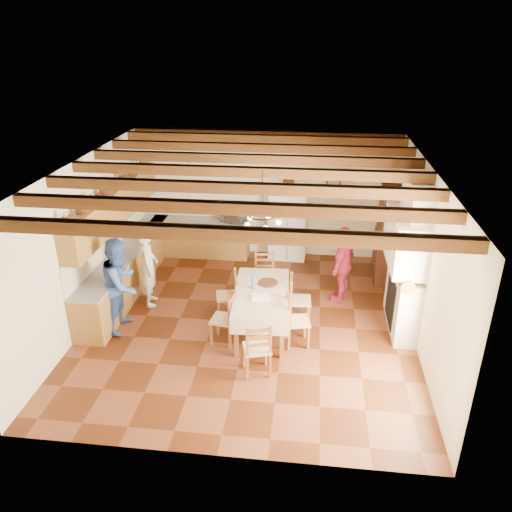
{
  "coord_description": "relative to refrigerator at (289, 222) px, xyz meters",
  "views": [
    {
      "loc": [
        1.06,
        -7.97,
        5.1
      ],
      "look_at": [
        0.1,
        0.3,
        1.25
      ],
      "focal_mm": 35.0,
      "sensor_mm": 36.0,
      "label": 1
    }
  ],
  "objects": [
    {
      "name": "floor",
      "position": [
        -0.55,
        -3.11,
        -0.88
      ],
      "size": [
        6.0,
        6.5,
        0.02
      ],
      "primitive_type": "cube",
      "color": "#461E0B",
      "rests_on": "ground"
    },
    {
      "name": "ceiling",
      "position": [
        -0.55,
        -3.11,
        2.14
      ],
      "size": [
        6.0,
        6.5,
        0.02
      ],
      "primitive_type": "cube",
      "color": "silver",
      "rests_on": "ground"
    },
    {
      "name": "wall_back",
      "position": [
        -0.55,
        0.15,
        0.63
      ],
      "size": [
        6.0,
        0.02,
        3.0
      ],
      "primitive_type": "cube",
      "color": "white",
      "rests_on": "ground"
    },
    {
      "name": "wall_front",
      "position": [
        -0.55,
        -6.37,
        0.63
      ],
      "size": [
        6.0,
        0.02,
        3.0
      ],
      "primitive_type": "cube",
      "color": "white",
      "rests_on": "ground"
    },
    {
      "name": "wall_left",
      "position": [
        -3.56,
        -3.11,
        0.63
      ],
      "size": [
        0.02,
        6.5,
        3.0
      ],
      "primitive_type": "cube",
      "color": "white",
      "rests_on": "ground"
    },
    {
      "name": "wall_right",
      "position": [
        2.46,
        -3.11,
        0.63
      ],
      "size": [
        0.02,
        6.5,
        3.0
      ],
      "primitive_type": "cube",
      "color": "white",
      "rests_on": "ground"
    },
    {
      "name": "ceiling_beams",
      "position": [
        -0.55,
        -3.11,
        2.04
      ],
      "size": [
        6.0,
        6.3,
        0.16
      ],
      "primitive_type": null,
      "color": "#36180C",
      "rests_on": "ground"
    },
    {
      "name": "lower_cabinets_left",
      "position": [
        -3.25,
        -2.06,
        -0.44
      ],
      "size": [
        0.6,
        4.3,
        0.86
      ],
      "primitive_type": "cube",
      "color": "brown",
      "rests_on": "ground"
    },
    {
      "name": "lower_cabinets_back",
      "position": [
        -2.1,
        -0.16,
        -0.44
      ],
      "size": [
        2.3,
        0.6,
        0.86
      ],
      "primitive_type": "cube",
      "color": "brown",
      "rests_on": "ground"
    },
    {
      "name": "countertop_left",
      "position": [
        -3.25,
        -2.06,
        0.01
      ],
      "size": [
        0.62,
        4.3,
        0.04
      ],
      "primitive_type": "cube",
      "color": "gray",
      "rests_on": "lower_cabinets_left"
    },
    {
      "name": "countertop_back",
      "position": [
        -2.1,
        -0.16,
        0.01
      ],
      "size": [
        2.34,
        0.62,
        0.04
      ],
      "primitive_type": "cube",
      "color": "gray",
      "rests_on": "lower_cabinets_back"
    },
    {
      "name": "backsplash_left",
      "position": [
        -3.54,
        -2.06,
        0.33
      ],
      "size": [
        0.03,
        4.3,
        0.6
      ],
      "primitive_type": "cube",
      "color": "silver",
      "rests_on": "ground"
    },
    {
      "name": "backsplash_back",
      "position": [
        -2.1,
        0.12,
        0.33
      ],
      "size": [
        2.3,
        0.03,
        0.6
      ],
      "primitive_type": "cube",
      "color": "silver",
      "rests_on": "ground"
    },
    {
      "name": "upper_cabinets",
      "position": [
        -3.38,
        -2.06,
        0.98
      ],
      "size": [
        0.35,
        4.2,
        0.7
      ],
      "primitive_type": "cube",
      "color": "brown",
      "rests_on": "ground"
    },
    {
      "name": "fireplace",
      "position": [
        2.17,
        -2.91,
        0.53
      ],
      "size": [
        0.56,
        1.6,
        2.8
      ],
      "primitive_type": null,
      "color": "beige",
      "rests_on": "ground"
    },
    {
      "name": "wall_picture",
      "position": [
        1.0,
        0.12,
        0.98
      ],
      "size": [
        0.34,
        0.03,
        0.42
      ],
      "primitive_type": "cube",
      "color": "black",
      "rests_on": "ground"
    },
    {
      "name": "refrigerator",
      "position": [
        0.0,
        0.0,
        0.0
      ],
      "size": [
        0.91,
        0.77,
        1.74
      ],
      "primitive_type": "cube",
      "rotation": [
        0.0,
        0.0,
        -0.06
      ],
      "color": "white",
      "rests_on": "floor"
    },
    {
      "name": "hutch",
      "position": [
        2.2,
        -0.85,
        0.2
      ],
      "size": [
        0.55,
        1.2,
        2.14
      ],
      "primitive_type": null,
      "rotation": [
        0.0,
        0.0,
        -0.05
      ],
      "color": "#3A180E",
      "rests_on": "floor"
    },
    {
      "name": "dining_table",
      "position": [
        -0.29,
        -3.34,
        -0.14
      ],
      "size": [
        1.05,
        1.91,
        0.81
      ],
      "rotation": [
        0.0,
        0.0,
        0.06
      ],
      "color": "silver",
      "rests_on": "floor"
    },
    {
      "name": "chandelier",
      "position": [
        -0.29,
        -3.34,
        1.38
      ],
      "size": [
        0.47,
        0.47,
        0.03
      ],
      "primitive_type": "torus",
      "color": "black",
      "rests_on": "ground"
    },
    {
      "name": "chair_left_near",
      "position": [
        -0.91,
        -3.79,
        -0.39
      ],
      "size": [
        0.46,
        0.47,
        0.96
      ],
      "primitive_type": null,
      "rotation": [
        0.0,
        0.0,
        -1.71
      ],
      "color": "brown",
      "rests_on": "floor"
    },
    {
      "name": "chair_left_far",
      "position": [
        -0.98,
        -2.97,
        -0.39
      ],
      "size": [
        0.49,
        0.5,
        0.96
      ],
      "primitive_type": null,
      "rotation": [
        0.0,
        0.0,
        -1.34
      ],
      "color": "brown",
      "rests_on": "floor"
    },
    {
      "name": "chair_right_near",
      "position": [
        0.38,
        -3.7,
        -0.39
      ],
      "size": [
        0.48,
        0.49,
        0.96
      ],
      "primitive_type": null,
      "rotation": [
        0.0,
        0.0,
        1.77
      ],
      "color": "brown",
      "rests_on": "floor"
    },
    {
      "name": "chair_right_far",
      "position": [
        0.39,
        -2.98,
        -0.39
      ],
      "size": [
        0.42,
        0.44,
        0.96
      ],
      "primitive_type": null,
      "rotation": [
        0.0,
        0.0,
        1.62
      ],
      "color": "brown",
      "rests_on": "floor"
    },
    {
      "name": "chair_end_near",
      "position": [
        -0.23,
        -4.58,
        -0.39
      ],
      "size": [
        0.51,
        0.5,
        0.96
      ],
      "primitive_type": null,
      "rotation": [
        0.0,
        0.0,
        3.42
      ],
      "color": "brown",
      "rests_on": "floor"
    },
    {
      "name": "chair_end_far",
      "position": [
        -0.35,
        -2.13,
        -0.39
      ],
      "size": [
        0.47,
        0.45,
        0.96
      ],
      "primitive_type": null,
      "rotation": [
        0.0,
        0.0,
        0.13
      ],
      "color": "brown",
      "rests_on": "floor"
    },
    {
      "name": "person_man",
      "position": [
        -2.61,
        -2.61,
        -0.07
      ],
      "size": [
        0.53,
        0.67,
        1.61
      ],
      "primitive_type": "imported",
      "rotation": [
        0.0,
        0.0,
        1.84
      ],
      "color": "beige",
      "rests_on": "floor"
    },
    {
      "name": "person_woman_blue",
      "position": [
        -2.8,
        -3.51,
        0.02
      ],
      "size": [
        0.72,
        0.9,
        1.77
      ],
      "primitive_type": "imported",
      "rotation": [
        0.0,
        0.0,
        1.51
      ],
      "color": "#3757A4",
      "rests_on": "floor"
    },
    {
      "name": "person_woman_red",
      "position": [
        1.2,
        -2.01,
        -0.07
      ],
      "size": [
        0.74,
        1.01,
        1.59
      ],
      "primitive_type": "imported",
      "rotation": [
        0.0,
        0.0,
        -2.0
      ],
      "color": "#AB203B",
      "rests_on": "floor"
    },
    {
      "name": "microwave",
      "position": [
        -1.3,
        -0.16,
        0.18
      ],
      "size": [
        0.64,
        0.53,
        0.3
      ],
      "primitive_type": "imported",
      "rotation": [
        0.0,
        0.0,
        -0.34
      ],
      "color": "silver",
      "rests_on": "countertop_back"
    },
    {
      "name": "fridge_vase",
      "position": [
        -0.03,
        0.0,
        1.01
      ],
      "size": [
        0.27,
        0.27,
        0.28
      ],
      "primitive_type": "imported",
      "rotation": [
        0.0,
        0.0,
        0.01
      ],
      "color": "#3A180E",
      "rests_on": "refrigerator"
    }
  ]
}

